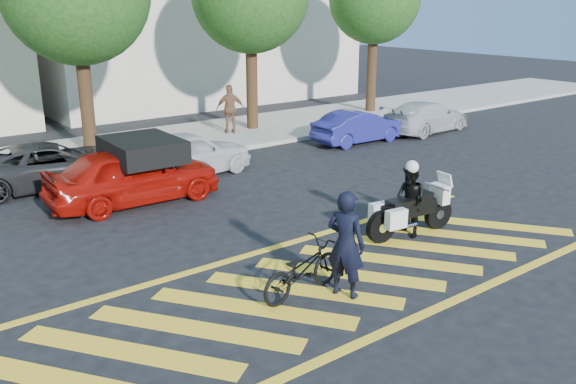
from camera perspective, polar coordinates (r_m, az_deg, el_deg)
ground at (r=11.39m, az=3.81°, el=-8.32°), size 90.00×90.00×0.00m
sidewalk at (r=21.37m, az=-17.90°, el=3.44°), size 60.00×5.00×0.15m
crosswalk at (r=11.36m, az=3.67°, el=-8.36°), size 12.33×4.00×0.01m
tree_far_right at (r=28.05m, az=8.20°, el=17.29°), size 4.00×4.00×7.10m
officer_bike at (r=10.52m, az=5.43°, el=-4.88°), size 0.68×0.82×1.93m
bicycle at (r=10.68m, az=1.33°, el=-7.25°), size 1.89×0.86×0.96m
police_motorcycle at (r=13.54m, az=11.31°, el=-1.77°), size 2.35×0.80×1.04m
officer_moto at (r=13.46m, az=11.34°, el=-0.88°), size 0.68×0.83×1.58m
red_convertible at (r=15.88m, az=-14.30°, el=1.56°), size 4.40×1.88×1.48m
parked_mid_left at (r=18.03m, az=-21.24°, el=2.37°), size 4.62×2.48×1.23m
parked_mid_right at (r=17.97m, az=-9.54°, el=3.52°), size 4.21×2.11×1.38m
parked_right at (r=22.30m, az=6.65°, el=6.09°), size 3.63×1.36×1.18m
parked_far_right at (r=24.64m, az=12.78°, el=6.88°), size 4.30×2.09×1.21m
pedestrian_right at (r=23.19m, az=-5.42°, el=7.75°), size 1.16×0.86×1.82m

